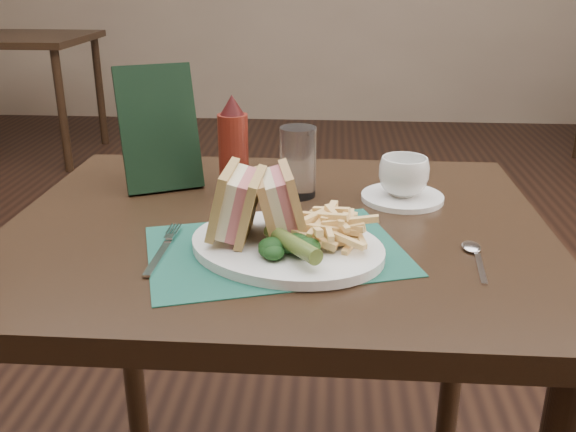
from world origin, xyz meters
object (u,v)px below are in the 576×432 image
object	(u,v)px
plate	(287,247)
drinking_glass	(298,162)
check_presenter	(159,128)
table_main	(278,404)
table_bg_left	(21,97)
placemat	(275,250)
ketchup_bottle	(233,145)
saucer	(402,197)
sandwich_half_b	(266,203)
coffee_cup	(404,176)
sandwich_half_a	(223,202)

from	to	relation	value
plate	drinking_glass	world-z (taller)	drinking_glass
check_presenter	plate	bearing A→B (deg)	-73.59
table_main	table_bg_left	size ratio (longest dim) A/B	1.00
table_bg_left	plate	size ratio (longest dim) A/B	3.00
placemat	plate	xyz separation A→B (m)	(0.02, -0.00, 0.01)
table_main	ketchup_bottle	bearing A→B (deg)	123.39
table_main	check_presenter	bearing A→B (deg)	144.81
saucer	plate	bearing A→B (deg)	-128.62
table_bg_left	ketchup_bottle	xyz separation A→B (m)	(1.77, -2.73, 0.47)
sandwich_half_b	coffee_cup	xyz separation A→B (m)	(0.23, 0.22, -0.02)
sandwich_half_b	saucer	world-z (taller)	sandwich_half_b
table_bg_left	check_presenter	size ratio (longest dim) A/B	3.80
table_main	saucer	xyz separation A→B (m)	(0.22, 0.12, 0.38)
sandwich_half_a	plate	bearing A→B (deg)	-6.96
placemat	plate	size ratio (longest dim) A/B	1.26
drinking_glass	sandwich_half_a	bearing A→B (deg)	-112.27
saucer	check_presenter	bearing A→B (deg)	174.30
sandwich_half_a	coffee_cup	bearing A→B (deg)	39.70
placemat	check_presenter	world-z (taller)	check_presenter
saucer	check_presenter	distance (m)	0.47
drinking_glass	table_main	bearing A→B (deg)	-102.03
check_presenter	sandwich_half_a	bearing A→B (deg)	-84.67
table_main	check_presenter	distance (m)	0.57
drinking_glass	ketchup_bottle	xyz separation A→B (m)	(-0.12, 0.01, 0.03)
saucer	coffee_cup	xyz separation A→B (m)	(0.00, 0.00, 0.04)
plate	drinking_glass	bearing A→B (deg)	114.17
table_main	sandwich_half_b	bearing A→B (deg)	-94.07
placemat	sandwich_half_a	size ratio (longest dim) A/B	3.41
sandwich_half_b	drinking_glass	bearing A→B (deg)	70.64
ketchup_bottle	check_presenter	distance (m)	0.15
table_main	ketchup_bottle	world-z (taller)	ketchup_bottle
plate	ketchup_bottle	xyz separation A→B (m)	(-0.12, 0.26, 0.08)
sandwich_half_b	coffee_cup	distance (m)	0.32
placemat	check_presenter	bearing A→B (deg)	130.76
coffee_cup	check_presenter	size ratio (longest dim) A/B	0.38
plate	drinking_glass	xyz separation A→B (m)	(0.00, 0.25, 0.06)
drinking_glass	check_presenter	xyz separation A→B (m)	(-0.26, 0.03, 0.05)
table_main	sandwich_half_b	distance (m)	0.46
check_presenter	table_bg_left	bearing A→B (deg)	95.17
table_main	plate	distance (m)	0.40
ketchup_bottle	table_bg_left	bearing A→B (deg)	122.94
table_bg_left	sandwich_half_a	bearing A→B (deg)	-58.98
table_bg_left	saucer	size ratio (longest dim) A/B	6.00
table_bg_left	ketchup_bottle	bearing A→B (deg)	-57.06
plate	check_presenter	world-z (taller)	check_presenter
table_main	coffee_cup	world-z (taller)	coffee_cup
placemat	ketchup_bottle	world-z (taller)	ketchup_bottle
plate	check_presenter	distance (m)	0.40
table_bg_left	saucer	world-z (taller)	saucer
table_main	coffee_cup	bearing A→B (deg)	28.76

